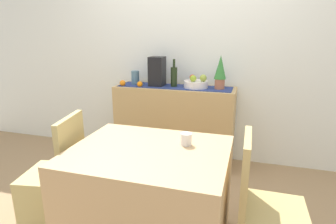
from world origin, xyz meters
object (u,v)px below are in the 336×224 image
Objects in this scene: coffee_maker at (157,72)px; dining_table at (150,199)px; chair_near_window at (56,194)px; potted_plant at (220,71)px; ceramic_vase at (135,78)px; sideboard_console at (174,125)px; wine_bottle at (174,76)px; fruit_bowl at (196,84)px; coffee_cup at (186,139)px.

dining_table is at bearing -73.61° from coffee_maker.
potted_plant is at bearing 52.11° from chair_near_window.
ceramic_vase reaches higher than dining_table.
sideboard_console is 1.49× the size of chair_near_window.
wine_bottle is (-0.01, 0.00, 0.56)m from sideboard_console.
sideboard_console is 0.81m from potted_plant.
potted_plant is at bearing 78.07° from dining_table.
wine_bottle reaches higher than fruit_bowl.
ceramic_vase reaches higher than sideboard_console.
chair_near_window reaches higher than coffee_cup.
fruit_bowl is at bearing 180.00° from potted_plant.
coffee_cup is (0.42, -1.23, 0.33)m from sideboard_console.
ceramic_vase is at bearing 115.97° from dining_table.
chair_near_window is (-1.08, -1.38, -0.82)m from potted_plant.
ceramic_vase is at bearing -180.00° from wine_bottle.
coffee_maker is 0.70m from potted_plant.
potted_plant is at bearing -0.00° from coffee_maker.
coffee_cup is at bearing -54.17° from ceramic_vase.
potted_plant is 1.93m from chair_near_window.
chair_near_window is (-1.00, -0.15, -0.52)m from coffee_cup.
coffee_cup is at bearing 8.36° from chair_near_window.
fruit_bowl is 0.71m from ceramic_vase.
wine_bottle is at bearing 109.15° from coffee_cup.
sideboard_console is 16.13× the size of coffee_cup.
fruit_bowl is (0.24, 0.00, 0.49)m from sideboard_console.
dining_table is at bearing -81.32° from wine_bottle.
coffee_maker is 1.64m from chair_near_window.
potted_plant is at bearing 86.52° from coffee_cup.
coffee_cup is (-0.08, -1.23, -0.31)m from potted_plant.
chair_near_window is (-0.82, -1.38, -0.67)m from fruit_bowl.
dining_table is at bearing -91.47° from fruit_bowl.
wine_bottle is (-0.25, 0.00, 0.07)m from fruit_bowl.
coffee_maker reaches higher than ceramic_vase.
coffee_maker is at bearing 0.00° from ceramic_vase.
potted_plant reaches higher than chair_near_window.
fruit_bowl is at bearing 0.00° from coffee_maker.
wine_bottle is 1.67m from chair_near_window.
sideboard_console is 0.71m from ceramic_vase.
coffee_cup is at bearing -71.24° from sideboard_console.
coffee_maker is (-0.21, 0.00, 0.61)m from sideboard_console.
ceramic_vase is 1.93× the size of coffee_cup.
potted_plant reaches higher than coffee_maker.
wine_bottle reaches higher than sideboard_console.
sideboard_console reaches higher than coffee_cup.
coffee_maker is 0.32× the size of dining_table.
wine_bottle is 1.33m from coffee_cup.
ceramic_vase reaches higher than coffee_cup.
fruit_bowl is 0.85× the size of wine_bottle.
sideboard_console is at bearing 108.76° from coffee_cup.
sideboard_console is 4.36× the size of wine_bottle.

